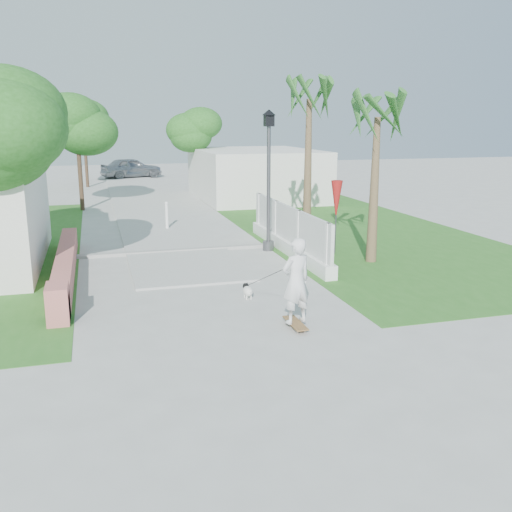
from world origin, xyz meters
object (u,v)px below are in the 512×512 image
object	(u,v)px
patio_umbrella	(336,200)
dog	(248,290)
bollard	(167,215)
parked_car	(131,168)
street_lamp	(269,175)
skateboarder	(281,280)

from	to	relation	value
patio_umbrella	dog	size ratio (longest dim) A/B	4.55
bollard	parked_car	bearing A→B (deg)	89.72
street_lamp	dog	xyz separation A→B (m)	(-1.98, -4.78, -2.24)
street_lamp	patio_umbrella	size ratio (longest dim) A/B	1.93
patio_umbrella	dog	xyz separation A→B (m)	(-3.88, -3.78, -1.50)
skateboarder	bollard	bearing A→B (deg)	-99.65
street_lamp	bollard	xyz separation A→B (m)	(-2.70, 4.50, -1.84)
dog	parked_car	world-z (taller)	parked_car
bollard	skateboarder	size ratio (longest dim) A/B	0.39
dog	parked_car	distance (m)	30.51
patio_umbrella	bollard	bearing A→B (deg)	129.91
street_lamp	patio_umbrella	bearing A→B (deg)	-27.76
dog	bollard	bearing A→B (deg)	93.01
street_lamp	bollard	distance (m)	5.56
bollard	dog	distance (m)	9.31
bollard	skateboarder	distance (m)	11.00
skateboarder	parked_car	world-z (taller)	skateboarder
street_lamp	patio_umbrella	distance (m)	2.27
patio_umbrella	street_lamp	bearing A→B (deg)	152.24
parked_car	skateboarder	bearing A→B (deg)	165.63
skateboarder	dog	bearing A→B (deg)	-95.55
bollard	patio_umbrella	distance (m)	7.25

